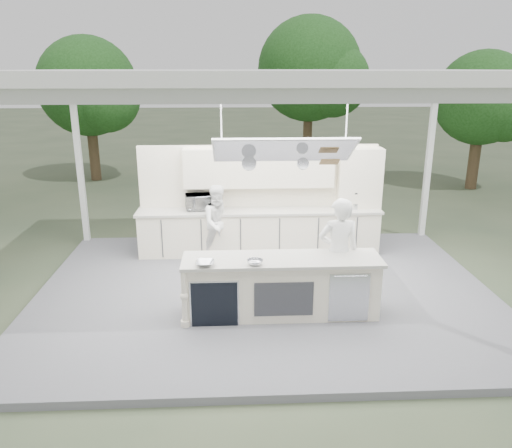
{
  "coord_description": "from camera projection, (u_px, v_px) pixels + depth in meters",
  "views": [
    {
      "loc": [
        -0.55,
        -8.09,
        3.88
      ],
      "look_at": [
        -0.14,
        0.4,
        1.22
      ],
      "focal_mm": 35.0,
      "sensor_mm": 36.0,
      "label": 1
    }
  ],
  "objects": [
    {
      "name": "tree_cluster",
      "position": [
        242.0,
        86.0,
        17.23
      ],
      "size": [
        19.55,
        9.4,
        5.85
      ],
      "color": "brown",
      "rests_on": "ground"
    },
    {
      "name": "bowl_small",
      "position": [
        255.0,
        262.0,
        7.46
      ],
      "size": [
        0.29,
        0.29,
        0.08
      ],
      "primitive_type": "imported",
      "rotation": [
        0.0,
        0.0,
        -0.22
      ],
      "color": "silver",
      "rests_on": "demo_island"
    },
    {
      "name": "back_wall_unit",
      "position": [
        280.0,
        183.0,
        10.47
      ],
      "size": [
        5.05,
        0.48,
        2.25
      ],
      "color": "white",
      "rests_on": "stage_deck"
    },
    {
      "name": "ground",
      "position": [
        265.0,
        296.0,
        8.9
      ],
      "size": [
        90.0,
        90.0,
        0.0
      ],
      "primitive_type": "plane",
      "color": "#4B5339",
      "rests_on": "ground"
    },
    {
      "name": "demo_island",
      "position": [
        280.0,
        286.0,
        7.86
      ],
      "size": [
        3.1,
        0.79,
        0.95
      ],
      "color": "white",
      "rests_on": "stage_deck"
    },
    {
      "name": "tent",
      "position": [
        266.0,
        80.0,
        7.78
      ],
      "size": [
        8.2,
        6.2,
        3.86
      ],
      "color": "white",
      "rests_on": "ground"
    },
    {
      "name": "head_chef",
      "position": [
        338.0,
        253.0,
        8.06
      ],
      "size": [
        0.69,
        0.47,
        1.83
      ],
      "primitive_type": "imported",
      "rotation": [
        0.0,
        0.0,
        3.19
      ],
      "color": "white",
      "rests_on": "stage_deck"
    },
    {
      "name": "back_counter",
      "position": [
        259.0,
        231.0,
        10.53
      ],
      "size": [
        5.08,
        0.72,
        0.95
      ],
      "color": "white",
      "rests_on": "stage_deck"
    },
    {
      "name": "sous_chef",
      "position": [
        219.0,
        223.0,
        10.07
      ],
      "size": [
        0.91,
        0.8,
        1.56
      ],
      "primitive_type": "imported",
      "rotation": [
        0.0,
        0.0,
        0.33
      ],
      "color": "white",
      "rests_on": "stage_deck"
    },
    {
      "name": "stage_deck",
      "position": [
        265.0,
        293.0,
        8.88
      ],
      "size": [
        8.0,
        6.0,
        0.12
      ],
      "primitive_type": "cube",
      "color": "#56575B",
      "rests_on": "ground"
    },
    {
      "name": "toaster_oven",
      "position": [
        200.0,
        202.0,
        10.35
      ],
      "size": [
        0.64,
        0.49,
        0.32
      ],
      "primitive_type": "imported",
      "rotation": [
        0.0,
        0.0,
        0.17
      ],
      "color": "silver",
      "rests_on": "back_counter"
    },
    {
      "name": "bowl_large",
      "position": [
        205.0,
        263.0,
        7.43
      ],
      "size": [
        0.29,
        0.29,
        0.07
      ],
      "primitive_type": "imported",
      "rotation": [
        0.0,
        0.0,
        -0.02
      ],
      "color": "silver",
      "rests_on": "demo_island"
    }
  ]
}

